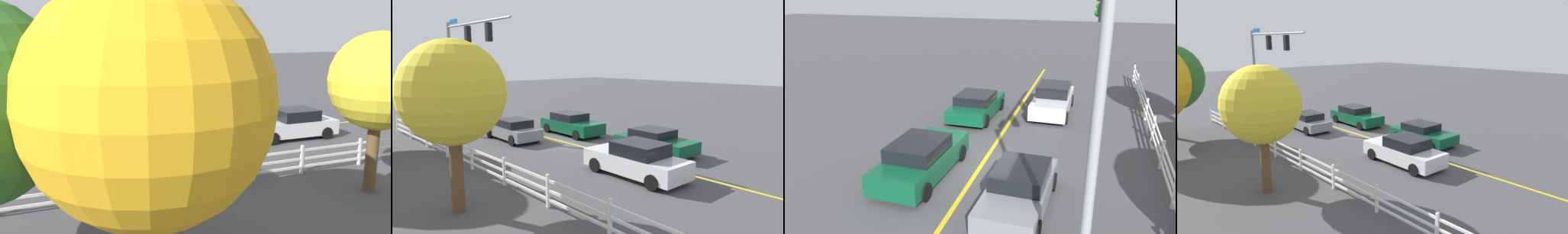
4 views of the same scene
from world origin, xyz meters
The scene contains 9 objects.
ground_plane centered at (0.00, 0.00, 0.00)m, with size 120.00×120.00×0.00m, color #444447.
lane_center_stripe centered at (-4.00, 0.00, 0.00)m, with size 28.00×0.16×0.01m, color gold.
signal_assembly centered at (4.73, 3.96, 5.23)m, with size 7.80×0.38×7.42m.
car_0 centered at (-7.22, 1.86, 0.73)m, with size 4.68×1.98×1.53m.
car_1 centered at (-5.36, -1.86, 0.64)m, with size 4.29×2.09×1.31m.
car_2 centered at (2.61, 1.96, 0.65)m, with size 4.36×2.00×1.33m.
car_3 centered at (1.52, -1.83, 0.70)m, with size 4.77×2.09×1.45m.
white_rail_fence centered at (-3.00, 6.59, 0.60)m, with size 26.10×0.10×1.15m.
tree_1 centered at (-5.63, 8.93, 3.88)m, with size 3.34×3.34×5.59m.
Camera 2 is at (-16.79, 13.42, 4.91)m, focal length 33.30 mm.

